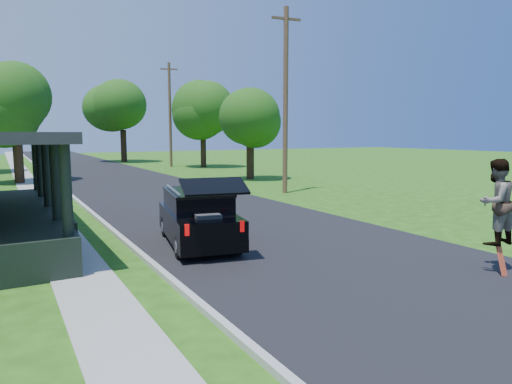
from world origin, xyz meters
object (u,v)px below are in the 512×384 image
skateboarder (495,202)px  tree_right_near (250,113)px  utility_pole_near (286,99)px  black_suv (198,217)px

skateboarder → tree_right_near: size_ratio=0.29×
utility_pole_near → tree_right_near: bearing=83.7°
black_suv → tree_right_near: size_ratio=0.68×
tree_right_near → black_suv: bearing=-122.9°
black_suv → utility_pole_near: (8.23, 8.27, 4.07)m
black_suv → tree_right_near: (10.17, 15.70, 3.68)m
skateboarder → utility_pole_near: bearing=-103.2°
black_suv → skateboarder: (4.78, -5.60, 0.81)m
skateboarder → tree_right_near: tree_right_near is taller
black_suv → skateboarder: 7.40m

